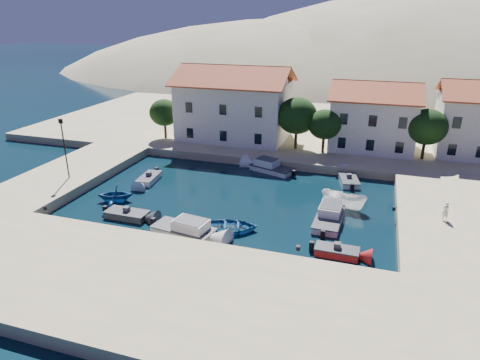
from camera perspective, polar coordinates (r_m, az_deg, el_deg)
name	(u,v)px	position (r m, az deg, el deg)	size (l,w,h in m)	color
ground	(193,250)	(33.50, -6.35, -9.25)	(400.00, 400.00, 0.00)	black
quay_south	(154,289)	(28.77, -11.37, -14.06)	(52.00, 12.00, 1.00)	tan
quay_east	(466,225)	(40.56, 27.94, -5.31)	(11.00, 20.00, 1.00)	tan
quay_west	(71,174)	(50.57, -21.66, 0.74)	(8.00, 20.00, 1.00)	tan
quay_north	(304,128)	(67.02, 8.58, 6.84)	(80.00, 36.00, 1.00)	tan
hills	(399,141)	(155.34, 20.42, 4.87)	(254.00, 176.00, 99.00)	gray
building_left	(234,102)	(58.21, -0.76, 10.37)	(14.70, 9.45, 9.70)	beige
building_mid	(374,115)	(56.39, 17.39, 8.31)	(10.50, 8.40, 8.30)	beige
building_right	(479,118)	(58.50, 29.31, 7.26)	(9.45, 8.40, 8.80)	beige
trees	(309,120)	(53.58, 9.18, 7.95)	(37.30, 5.30, 6.45)	#382314
lamppost	(64,143)	(46.94, -22.43, 4.59)	(0.35, 0.25, 6.22)	black
bollards	(242,220)	(35.23, 0.32, -5.36)	(29.36, 9.56, 0.30)	black
motorboat_grey_sw	(127,215)	(39.41, -14.82, -4.48)	(3.86, 1.74, 1.25)	#37383D
cabin_cruiser_south	(184,229)	(35.59, -7.54, -6.49)	(5.49, 2.96, 1.60)	silver
rowboat_south	(229,231)	(36.02, -1.52, -6.79)	(3.51, 4.92, 1.02)	navy
motorboat_red_se	(337,252)	(33.30, 12.78, -9.30)	(3.27, 1.50, 1.25)	maroon
cabin_cruiser_east	(329,217)	(37.97, 11.78, -4.91)	(2.35, 5.47, 1.60)	silver
boat_east	(343,207)	(41.29, 13.54, -3.58)	(1.66, 4.42, 1.71)	silver
motorboat_white_ne	(349,180)	(47.21, 14.29, -0.06)	(2.64, 4.17, 1.25)	silver
rowboat_west	(116,201)	(43.21, -16.20, -2.71)	(2.91, 3.37, 1.78)	navy
motorboat_white_west	(149,179)	(47.31, -12.02, 0.19)	(2.05, 3.89, 1.25)	silver
cabin_cruiser_north	(272,168)	(49.15, 4.26, 1.64)	(5.41, 3.64, 1.60)	silver
pedestrian	(445,211)	(39.09, 25.71, -3.77)	(0.58, 0.38, 1.60)	white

